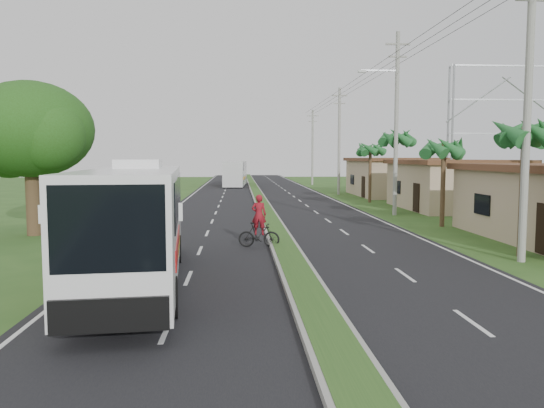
{
  "coord_description": "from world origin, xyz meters",
  "views": [
    {
      "loc": [
        -1.87,
        -16.65,
        3.82
      ],
      "look_at": [
        -0.44,
        6.43,
        1.8
      ],
      "focal_mm": 35.0,
      "sensor_mm": 36.0,
      "label": 1
    }
  ],
  "objects": [
    {
      "name": "lane_edge_left",
      "position": [
        -6.7,
        20.0,
        0.0
      ],
      "size": [
        0.12,
        160.0,
        0.01
      ],
      "primitive_type": "cube",
      "color": "silver",
      "rests_on": "ground"
    },
    {
      "name": "shop_far",
      "position": [
        14.0,
        36.0,
        1.93
      ],
      "size": [
        8.6,
        11.6,
        3.82
      ],
      "color": "tan",
      "rests_on": "ground"
    },
    {
      "name": "palm_verge_b",
      "position": [
        9.4,
        12.0,
        4.36
      ],
      "size": [
        2.4,
        2.4,
        5.05
      ],
      "color": "#473321",
      "rests_on": "ground"
    },
    {
      "name": "utility_pole_c",
      "position": [
        8.5,
        38.0,
        5.67
      ],
      "size": [
        1.6,
        0.28,
        11.0
      ],
      "color": "gray",
      "rests_on": "ground"
    },
    {
      "name": "shop_mid",
      "position": [
        14.0,
        22.0,
        1.86
      ],
      "size": [
        7.6,
        10.6,
        3.67
      ],
      "color": "tan",
      "rests_on": "ground"
    },
    {
      "name": "shade_tree",
      "position": [
        -12.11,
        10.02,
        5.03
      ],
      "size": [
        6.3,
        6.0,
        7.54
      ],
      "color": "#473321",
      "rests_on": "ground"
    },
    {
      "name": "ground",
      "position": [
        0.0,
        0.0,
        0.0
      ],
      "size": [
        180.0,
        180.0,
        0.0
      ],
      "primitive_type": "plane",
      "color": "#2C501D",
      "rests_on": "ground"
    },
    {
      "name": "coach_bus_main",
      "position": [
        -4.96,
        -0.55,
        2.07
      ],
      "size": [
        3.53,
        11.83,
        3.77
      ],
      "rotation": [
        0.0,
        0.0,
        0.1
      ],
      "color": "white",
      "rests_on": "ground"
    },
    {
      "name": "motorcyclist",
      "position": [
        -1.04,
        5.68,
        0.82
      ],
      "size": [
        1.82,
        0.77,
        2.27
      ],
      "rotation": [
        0.0,
        0.0,
        -0.16
      ],
      "color": "black",
      "rests_on": "ground"
    },
    {
      "name": "palm_verge_c",
      "position": [
        8.8,
        19.0,
        5.12
      ],
      "size": [
        2.4,
        2.4,
        5.85
      ],
      "color": "#473321",
      "rests_on": "ground"
    },
    {
      "name": "coach_bus_far",
      "position": [
        -2.36,
        54.87,
        1.92
      ],
      "size": [
        3.19,
        11.73,
        3.38
      ],
      "rotation": [
        0.0,
        0.0,
        -0.06
      ],
      "color": "silver",
      "rests_on": "ground"
    },
    {
      "name": "road_asphalt",
      "position": [
        0.0,
        20.0,
        0.01
      ],
      "size": [
        14.0,
        160.0,
        0.02
      ],
      "primitive_type": "cube",
      "color": "black",
      "rests_on": "ground"
    },
    {
      "name": "palm_verge_a",
      "position": [
        9.0,
        3.0,
        4.74
      ],
      "size": [
        2.4,
        2.4,
        5.45
      ],
      "color": "#473321",
      "rests_on": "ground"
    },
    {
      "name": "lane_edge_right",
      "position": [
        6.7,
        20.0,
        0.0
      ],
      "size": [
        0.12,
        160.0,
        0.01
      ],
      "primitive_type": "cube",
      "color": "silver",
      "rests_on": "ground"
    },
    {
      "name": "utility_pole_b",
      "position": [
        8.47,
        18.0,
        6.26
      ],
      "size": [
        3.2,
        0.28,
        12.0
      ],
      "color": "gray",
      "rests_on": "ground"
    },
    {
      "name": "utility_pole_d",
      "position": [
        8.5,
        58.0,
        5.42
      ],
      "size": [
        1.6,
        0.28,
        10.5
      ],
      "color": "gray",
      "rests_on": "ground"
    },
    {
      "name": "billboard_lattice",
      "position": [
        22.0,
        30.0,
        6.82
      ],
      "size": [
        10.18,
        1.18,
        12.07
      ],
      "color": "gray",
      "rests_on": "ground"
    },
    {
      "name": "median_strip",
      "position": [
        0.0,
        20.0,
        0.1
      ],
      "size": [
        1.2,
        160.0,
        0.18
      ],
      "color": "gray",
      "rests_on": "ground"
    },
    {
      "name": "utility_pole_a",
      "position": [
        8.5,
        2.0,
        5.67
      ],
      "size": [
        1.6,
        0.28,
        11.0
      ],
      "color": "gray",
      "rests_on": "ground"
    },
    {
      "name": "palm_verge_d",
      "position": [
        9.3,
        28.0,
        4.55
      ],
      "size": [
        2.4,
        2.4,
        5.25
      ],
      "color": "#473321",
      "rests_on": "ground"
    }
  ]
}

